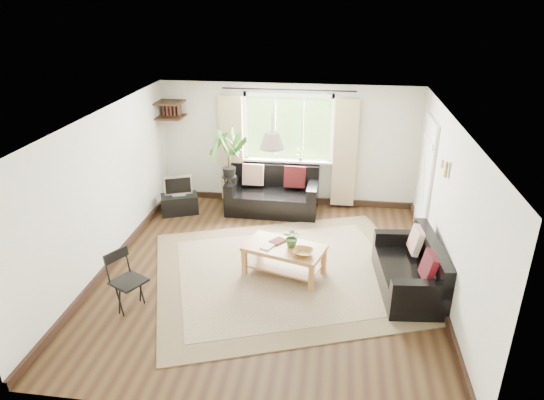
# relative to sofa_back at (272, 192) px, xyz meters

# --- Properties ---
(floor) EXTENTS (5.50, 5.50, 0.00)m
(floor) POSITION_rel_sofa_back_xyz_m (0.24, -2.26, -0.41)
(floor) COLOR black
(floor) RESTS_ON ground
(ceiling) EXTENTS (5.50, 5.50, 0.00)m
(ceiling) POSITION_rel_sofa_back_xyz_m (0.24, -2.26, 1.99)
(ceiling) COLOR white
(ceiling) RESTS_ON floor
(wall_back) EXTENTS (5.00, 0.02, 2.40)m
(wall_back) POSITION_rel_sofa_back_xyz_m (0.24, 0.49, 0.79)
(wall_back) COLOR silver
(wall_back) RESTS_ON floor
(wall_front) EXTENTS (5.00, 0.02, 2.40)m
(wall_front) POSITION_rel_sofa_back_xyz_m (0.24, -5.01, 0.79)
(wall_front) COLOR silver
(wall_front) RESTS_ON floor
(wall_left) EXTENTS (0.02, 5.50, 2.40)m
(wall_left) POSITION_rel_sofa_back_xyz_m (-2.26, -2.26, 0.79)
(wall_left) COLOR silver
(wall_left) RESTS_ON floor
(wall_right) EXTENTS (0.02, 5.50, 2.40)m
(wall_right) POSITION_rel_sofa_back_xyz_m (2.74, -2.26, 0.79)
(wall_right) COLOR silver
(wall_right) RESTS_ON floor
(rug) EXTENTS (4.81, 4.47, 0.02)m
(rug) POSITION_rel_sofa_back_xyz_m (0.53, -2.23, -0.40)
(rug) COLOR #BBAF91
(rug) RESTS_ON floor
(window) EXTENTS (2.50, 0.16, 2.16)m
(window) POSITION_rel_sofa_back_xyz_m (0.24, 0.45, 1.14)
(window) COLOR white
(window) RESTS_ON wall_back
(door) EXTENTS (0.06, 0.96, 2.06)m
(door) POSITION_rel_sofa_back_xyz_m (2.71, -0.56, 0.59)
(door) COLOR silver
(door) RESTS_ON wall_right
(corner_shelf) EXTENTS (0.50, 0.50, 0.34)m
(corner_shelf) POSITION_rel_sofa_back_xyz_m (-2.01, 0.24, 1.48)
(corner_shelf) COLOR black
(corner_shelf) RESTS_ON wall_back
(pendant_lamp) EXTENTS (0.36, 0.36, 0.54)m
(pendant_lamp) POSITION_rel_sofa_back_xyz_m (0.24, -1.86, 1.64)
(pendant_lamp) COLOR beige
(pendant_lamp) RESTS_ON ceiling
(wall_sconce) EXTENTS (0.12, 0.12, 0.28)m
(wall_sconce) POSITION_rel_sofa_back_xyz_m (2.67, -1.96, 1.33)
(wall_sconce) COLOR beige
(wall_sconce) RESTS_ON wall_right
(sofa_back) EXTENTS (1.75, 0.90, 0.82)m
(sofa_back) POSITION_rel_sofa_back_xyz_m (0.00, 0.00, 0.00)
(sofa_back) COLOR black
(sofa_back) RESTS_ON floor
(sofa_right) EXTENTS (1.64, 0.93, 0.74)m
(sofa_right) POSITION_rel_sofa_back_xyz_m (2.29, -2.42, -0.04)
(sofa_right) COLOR black
(sofa_right) RESTS_ON floor
(coffee_table) EXTENTS (1.31, 0.96, 0.48)m
(coffee_table) POSITION_rel_sofa_back_xyz_m (0.49, -2.25, -0.17)
(coffee_table) COLOR brown
(coffee_table) RESTS_ON floor
(table_plant) EXTENTS (0.29, 0.25, 0.30)m
(table_plant) POSITION_rel_sofa_back_xyz_m (0.60, -2.23, 0.22)
(table_plant) COLOR #386227
(table_plant) RESTS_ON coffee_table
(bowl) EXTENTS (0.35, 0.35, 0.07)m
(bowl) POSITION_rel_sofa_back_xyz_m (0.78, -2.46, 0.11)
(bowl) COLOR olive
(bowl) RESTS_ON coffee_table
(book_a) EXTENTS (0.22, 0.25, 0.02)m
(book_a) POSITION_rel_sofa_back_xyz_m (0.17, -2.27, 0.08)
(book_a) COLOR white
(book_a) RESTS_ON coffee_table
(book_b) EXTENTS (0.28, 0.30, 0.02)m
(book_b) POSITION_rel_sofa_back_xyz_m (0.30, -2.06, 0.08)
(book_b) COLOR #522421
(book_b) RESTS_ON coffee_table
(tv_stand) EXTENTS (0.78, 0.62, 0.37)m
(tv_stand) POSITION_rel_sofa_back_xyz_m (-1.77, -0.32, -0.22)
(tv_stand) COLOR black
(tv_stand) RESTS_ON floor
(tv) EXTENTS (0.56, 0.36, 0.41)m
(tv) POSITION_rel_sofa_back_xyz_m (-1.77, -0.32, 0.16)
(tv) COLOR #A5A5AA
(tv) RESTS_ON tv_stand
(palm_stand) EXTENTS (0.70, 0.70, 1.63)m
(palm_stand) POSITION_rel_sofa_back_xyz_m (-0.80, -0.17, 0.41)
(palm_stand) COLOR black
(palm_stand) RESTS_ON floor
(folding_chair) EXTENTS (0.58, 0.58, 0.83)m
(folding_chair) POSITION_rel_sofa_back_xyz_m (-1.47, -3.40, 0.01)
(folding_chair) COLOR black
(folding_chair) RESTS_ON floor
(sill_plant) EXTENTS (0.14, 0.10, 0.27)m
(sill_plant) POSITION_rel_sofa_back_xyz_m (0.49, 0.37, 0.66)
(sill_plant) COLOR #2D6023
(sill_plant) RESTS_ON window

